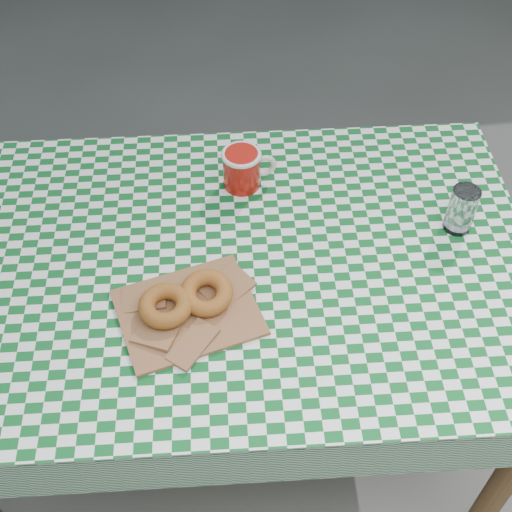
{
  "coord_description": "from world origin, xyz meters",
  "views": [
    {
      "loc": [
        -0.1,
        -0.9,
        1.92
      ],
      "look_at": [
        0.05,
        0.07,
        0.79
      ],
      "focal_mm": 48.29,
      "sensor_mm": 36.0,
      "label": 1
    }
  ],
  "objects": [
    {
      "name": "ground",
      "position": [
        0.0,
        0.0,
        0.0
      ],
      "size": [
        60.0,
        60.0,
        0.0
      ],
      "primitive_type": "plane",
      "color": "#53534E",
      "rests_on": "ground"
    },
    {
      "name": "table",
      "position": [
        0.01,
        0.09,
        0.38
      ],
      "size": [
        1.39,
        0.99,
        0.75
      ],
      "primitive_type": "cube",
      "rotation": [
        0.0,
        0.0,
        -0.09
      ],
      "color": "brown",
      "rests_on": "ground"
    },
    {
      "name": "tablecloth",
      "position": [
        0.01,
        0.09,
        0.75
      ],
      "size": [
        1.41,
        1.01,
        0.01
      ],
      "primitive_type": "cube",
      "rotation": [
        0.0,
        0.0,
        -0.09
      ],
      "color": "#0D5521",
      "rests_on": "table"
    },
    {
      "name": "paper_bag",
      "position": [
        -0.11,
        -0.04,
        0.76
      ],
      "size": [
        0.32,
        0.28,
        0.02
      ],
      "primitive_type": "cube",
      "rotation": [
        0.0,
        0.0,
        0.22
      ],
      "color": "#9A6943",
      "rests_on": "tablecloth"
    },
    {
      "name": "bagel_front",
      "position": [
        -0.15,
        -0.04,
        0.79
      ],
      "size": [
        0.11,
        0.11,
        0.04
      ],
      "primitive_type": "torus",
      "rotation": [
        0.0,
        0.0,
        0.01
      ],
      "color": "#9D5920",
      "rests_on": "paper_bag"
    },
    {
      "name": "bagel_back",
      "position": [
        -0.07,
        -0.02,
        0.79
      ],
      "size": [
        0.14,
        0.14,
        0.04
      ],
      "primitive_type": "torus",
      "rotation": [
        0.0,
        0.0,
        -0.24
      ],
      "color": "#99581F",
      "rests_on": "paper_bag"
    },
    {
      "name": "coffee_mug",
      "position": [
        0.06,
        0.33,
        0.81
      ],
      "size": [
        0.19,
        0.19,
        0.1
      ],
      "primitive_type": null,
      "rotation": [
        0.0,
        0.0,
        0.07
      ],
      "color": "#A2120A",
      "rests_on": "tablecloth"
    },
    {
      "name": "drinking_glass",
      "position": [
        0.53,
        0.11,
        0.81
      ],
      "size": [
        0.07,
        0.07,
        0.11
      ],
      "primitive_type": "cylinder",
      "rotation": [
        0.0,
        0.0,
        0.16
      ],
      "color": "silver",
      "rests_on": "tablecloth"
    }
  ]
}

